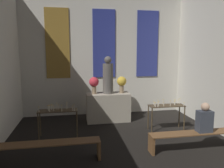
{
  "coord_description": "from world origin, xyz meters",
  "views": [
    {
      "loc": [
        -1.16,
        3.57,
        2.44
      ],
      "look_at": [
        0.0,
        10.14,
        1.43
      ],
      "focal_mm": 35.0,
      "sensor_mm": 36.0,
      "label": 1
    }
  ],
  "objects_px": {
    "statue": "(108,77)",
    "candle_rack_left": "(58,114)",
    "altar": "(108,107)",
    "pew_back_right": "(194,137)",
    "flower_vase_left": "(94,83)",
    "pew_back_left": "(49,147)",
    "person_seated": "(204,119)",
    "flower_vase_right": "(122,82)",
    "candle_rack_right": "(166,109)"
  },
  "relations": [
    {
      "from": "flower_vase_right",
      "to": "pew_back_right",
      "type": "bearing_deg",
      "value": -64.46
    },
    {
      "from": "pew_back_right",
      "to": "person_seated",
      "type": "relative_size",
      "value": 3.08
    },
    {
      "from": "pew_back_left",
      "to": "pew_back_right",
      "type": "xyz_separation_m",
      "value": [
        3.5,
        0.0,
        0.0
      ]
    },
    {
      "from": "statue",
      "to": "person_seated",
      "type": "height_order",
      "value": "statue"
    },
    {
      "from": "statue",
      "to": "flower_vase_left",
      "type": "relative_size",
      "value": 2.21
    },
    {
      "from": "statue",
      "to": "pew_back_left",
      "type": "relative_size",
      "value": 0.56
    },
    {
      "from": "statue",
      "to": "candle_rack_left",
      "type": "distance_m",
      "value": 2.23
    },
    {
      "from": "flower_vase_left",
      "to": "candle_rack_right",
      "type": "xyz_separation_m",
      "value": [
        2.11,
        -1.24,
        -0.69
      ]
    },
    {
      "from": "flower_vase_right",
      "to": "pew_back_right",
      "type": "relative_size",
      "value": 0.25
    },
    {
      "from": "statue",
      "to": "pew_back_left",
      "type": "height_order",
      "value": "statue"
    },
    {
      "from": "flower_vase_right",
      "to": "pew_back_right",
      "type": "height_order",
      "value": "flower_vase_right"
    },
    {
      "from": "flower_vase_left",
      "to": "pew_back_left",
      "type": "relative_size",
      "value": 0.25
    },
    {
      "from": "flower_vase_right",
      "to": "pew_back_left",
      "type": "bearing_deg",
      "value": -130.17
    },
    {
      "from": "altar",
      "to": "flower_vase_right",
      "type": "relative_size",
      "value": 2.56
    },
    {
      "from": "altar",
      "to": "pew_back_right",
      "type": "height_order",
      "value": "altar"
    },
    {
      "from": "altar",
      "to": "pew_back_right",
      "type": "relative_size",
      "value": 0.65
    },
    {
      "from": "candle_rack_right",
      "to": "candle_rack_left",
      "type": "bearing_deg",
      "value": -180.0
    },
    {
      "from": "flower_vase_left",
      "to": "candle_rack_right",
      "type": "bearing_deg",
      "value": -30.37
    },
    {
      "from": "pew_back_left",
      "to": "person_seated",
      "type": "bearing_deg",
      "value": 0.0
    },
    {
      "from": "person_seated",
      "to": "flower_vase_left",
      "type": "bearing_deg",
      "value": 133.17
    },
    {
      "from": "flower_vase_left",
      "to": "pew_back_right",
      "type": "relative_size",
      "value": 0.25
    },
    {
      "from": "statue",
      "to": "flower_vase_right",
      "type": "distance_m",
      "value": 0.53
    },
    {
      "from": "statue",
      "to": "pew_back_left",
      "type": "distance_m",
      "value": 3.41
    },
    {
      "from": "person_seated",
      "to": "pew_back_left",
      "type": "bearing_deg",
      "value": 180.0
    },
    {
      "from": "candle_rack_left",
      "to": "pew_back_right",
      "type": "height_order",
      "value": "candle_rack_left"
    },
    {
      "from": "flower_vase_right",
      "to": "pew_back_left",
      "type": "distance_m",
      "value": 3.61
    },
    {
      "from": "altar",
      "to": "statue",
      "type": "bearing_deg",
      "value": -90.0
    },
    {
      "from": "candle_rack_left",
      "to": "candle_rack_right",
      "type": "height_order",
      "value": "candle_rack_left"
    },
    {
      "from": "candle_rack_right",
      "to": "flower_vase_right",
      "type": "bearing_deg",
      "value": 132.71
    },
    {
      "from": "statue",
      "to": "candle_rack_left",
      "type": "xyz_separation_m",
      "value": [
        -1.63,
        -1.24,
        -0.9
      ]
    },
    {
      "from": "candle_rack_left",
      "to": "altar",
      "type": "bearing_deg",
      "value": 37.24
    },
    {
      "from": "flower_vase_left",
      "to": "candle_rack_right",
      "type": "relative_size",
      "value": 0.53
    },
    {
      "from": "pew_back_right",
      "to": "flower_vase_left",
      "type": "bearing_deg",
      "value": 130.17
    },
    {
      "from": "flower_vase_left",
      "to": "person_seated",
      "type": "height_order",
      "value": "flower_vase_left"
    },
    {
      "from": "candle_rack_right",
      "to": "pew_back_left",
      "type": "xyz_separation_m",
      "value": [
        -3.38,
        -1.41,
        -0.33
      ]
    },
    {
      "from": "flower_vase_left",
      "to": "pew_back_right",
      "type": "xyz_separation_m",
      "value": [
        2.24,
        -2.65,
        -1.02
      ]
    },
    {
      "from": "statue",
      "to": "altar",
      "type": "bearing_deg",
      "value": 90.0
    },
    {
      "from": "candle_rack_left",
      "to": "pew_back_left",
      "type": "bearing_deg",
      "value": -94.9
    },
    {
      "from": "flower_vase_left",
      "to": "pew_back_left",
      "type": "bearing_deg",
      "value": -115.54
    },
    {
      "from": "candle_rack_right",
      "to": "pew_back_right",
      "type": "height_order",
      "value": "candle_rack_right"
    },
    {
      "from": "pew_back_right",
      "to": "person_seated",
      "type": "height_order",
      "value": "person_seated"
    },
    {
      "from": "flower_vase_left",
      "to": "candle_rack_left",
      "type": "height_order",
      "value": "flower_vase_left"
    },
    {
      "from": "person_seated",
      "to": "candle_rack_left",
      "type": "bearing_deg",
      "value": 158.77
    },
    {
      "from": "flower_vase_right",
      "to": "pew_back_right",
      "type": "xyz_separation_m",
      "value": [
        1.27,
        -2.65,
        -1.02
      ]
    },
    {
      "from": "person_seated",
      "to": "candle_rack_right",
      "type": "bearing_deg",
      "value": 104.73
    },
    {
      "from": "candle_rack_right",
      "to": "altar",
      "type": "bearing_deg",
      "value": 142.74
    },
    {
      "from": "altar",
      "to": "candle_rack_right",
      "type": "xyz_separation_m",
      "value": [
        1.63,
        -1.24,
        0.18
      ]
    },
    {
      "from": "flower_vase_left",
      "to": "pew_back_right",
      "type": "height_order",
      "value": "flower_vase_left"
    },
    {
      "from": "statue",
      "to": "person_seated",
      "type": "xyz_separation_m",
      "value": [
        2.0,
        -2.65,
        -0.79
      ]
    },
    {
      "from": "candle_rack_left",
      "to": "person_seated",
      "type": "relative_size",
      "value": 1.48
    }
  ]
}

